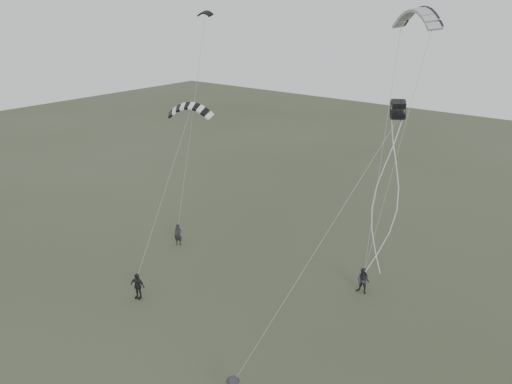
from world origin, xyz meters
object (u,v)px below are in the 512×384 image
Objects in this scene: flyer_center at (137,286)px; kite_pale_large at (418,9)px; kite_dark_small at (205,12)px; kite_striped at (189,106)px; flyer_left at (178,235)px; kite_box at (398,109)px; flyer_right at (363,281)px.

kite_pale_large is at bearing 37.22° from flyer_center.
flyer_center is 24.05m from kite_pale_large.
kite_striped is (1.69, -3.56, -5.83)m from kite_dark_small.
kite_pale_large reaches higher than flyer_left.
kite_dark_small is at bearing 53.31° from flyer_left.
kite_box reaches higher than flyer_left.
kite_dark_small is (-3.01, 10.10, 16.05)m from flyer_center.
kite_dark_small reaches higher than flyer_left.
flyer_left is at bearing 101.53° from flyer_center.
kite_dark_small is at bearing 88.49° from kite_striped.
flyer_center is 1.29× the size of kite_dark_small.
kite_striped reaches higher than flyer_center.
flyer_right is 1.01× the size of flyer_center.
flyer_center is (3.49, -6.80, 0.02)m from flyer_left.
kite_dark_small reaches higher than flyer_center.
flyer_center is 0.58× the size of kite_striped.
flyer_left is 2.50× the size of kite_box.
kite_dark_small is 0.33× the size of kite_pale_large.
kite_dark_small reaches higher than kite_striped.
kite_box is (3.78, -10.76, -3.86)m from kite_pale_large.
kite_box is (3.59, -5.97, 12.42)m from flyer_right.
kite_dark_small is (0.48, 3.29, 16.07)m from flyer_left.
kite_pale_large is at bearing 22.22° from kite_dark_small.
flyer_left is 22.81m from kite_pale_large.
kite_box is at bearing -35.24° from kite_pale_large.
kite_dark_small is 0.45× the size of kite_striped.
kite_striped is (-1.32, 6.54, 10.22)m from flyer_center.
kite_dark_small is at bearing 175.82° from flyer_right.
kite_striped is at bearing -168.13° from flyer_right.
flyer_right is 16.15m from kite_striped.
flyer_right reaches higher than flyer_center.
flyer_left is 1.26× the size of kite_dark_small.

